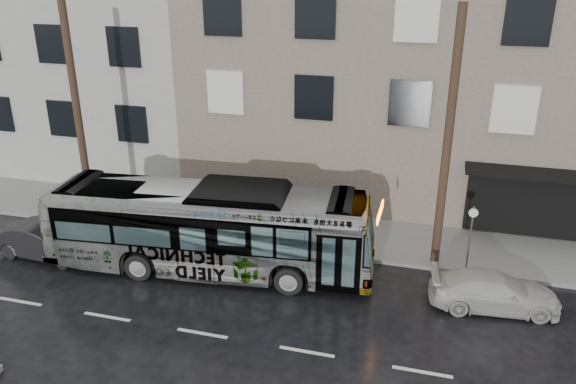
{
  "coord_description": "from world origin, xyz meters",
  "views": [
    {
      "loc": [
        6.15,
        -15.18,
        10.18
      ],
      "look_at": [
        1.26,
        2.5,
        2.72
      ],
      "focal_mm": 35.0,
      "sensor_mm": 36.0,
      "label": 1
    }
  ],
  "objects_px": {
    "utility_pole_rear": "(78,117)",
    "dark_sedan": "(46,241)",
    "sign_post": "(470,239)",
    "bus": "(210,228)",
    "utility_pole_front": "(447,145)",
    "white_sedan": "(494,291)"
  },
  "relations": [
    {
      "from": "utility_pole_rear",
      "to": "white_sedan",
      "type": "distance_m",
      "value": 16.52
    },
    {
      "from": "sign_post",
      "to": "white_sedan",
      "type": "distance_m",
      "value": 2.31
    },
    {
      "from": "utility_pole_rear",
      "to": "bus",
      "type": "bearing_deg",
      "value": -18.71
    },
    {
      "from": "bus",
      "to": "dark_sedan",
      "type": "xyz_separation_m",
      "value": [
        -6.24,
        -0.81,
        -0.95
      ]
    },
    {
      "from": "white_sedan",
      "to": "dark_sedan",
      "type": "height_order",
      "value": "dark_sedan"
    },
    {
      "from": "utility_pole_rear",
      "to": "bus",
      "type": "relative_size",
      "value": 0.78
    },
    {
      "from": "utility_pole_rear",
      "to": "dark_sedan",
      "type": "height_order",
      "value": "utility_pole_rear"
    },
    {
      "from": "sign_post",
      "to": "dark_sedan",
      "type": "bearing_deg",
      "value": -168.98
    },
    {
      "from": "sign_post",
      "to": "dark_sedan",
      "type": "distance_m",
      "value": 15.37
    },
    {
      "from": "white_sedan",
      "to": "dark_sedan",
      "type": "distance_m",
      "value": 15.88
    },
    {
      "from": "bus",
      "to": "utility_pole_front",
      "type": "bearing_deg",
      "value": -79.99
    },
    {
      "from": "utility_pole_front",
      "to": "dark_sedan",
      "type": "bearing_deg",
      "value": -168.14
    },
    {
      "from": "bus",
      "to": "utility_pole_rear",
      "type": "bearing_deg",
      "value": 65.94
    },
    {
      "from": "sign_post",
      "to": "dark_sedan",
      "type": "xyz_separation_m",
      "value": [
        -15.07,
        -2.93,
        -0.69
      ]
    },
    {
      "from": "utility_pole_front",
      "to": "white_sedan",
      "type": "height_order",
      "value": "utility_pole_front"
    },
    {
      "from": "bus",
      "to": "white_sedan",
      "type": "height_order",
      "value": "bus"
    },
    {
      "from": "utility_pole_front",
      "to": "white_sedan",
      "type": "bearing_deg",
      "value": -47.13
    },
    {
      "from": "dark_sedan",
      "to": "white_sedan",
      "type": "bearing_deg",
      "value": -84.03
    },
    {
      "from": "utility_pole_rear",
      "to": "bus",
      "type": "distance_m",
      "value": 7.29
    },
    {
      "from": "utility_pole_rear",
      "to": "sign_post",
      "type": "distance_m",
      "value": 15.46
    },
    {
      "from": "white_sedan",
      "to": "utility_pole_rear",
      "type": "bearing_deg",
      "value": 76.13
    },
    {
      "from": "bus",
      "to": "dark_sedan",
      "type": "height_order",
      "value": "bus"
    }
  ]
}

